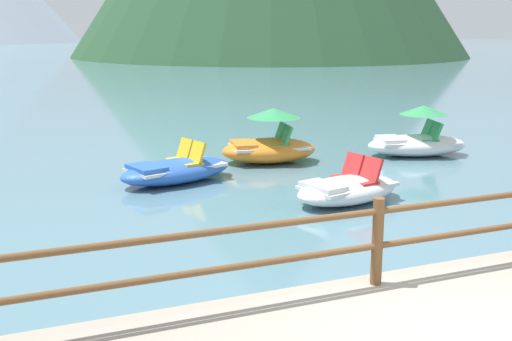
{
  "coord_description": "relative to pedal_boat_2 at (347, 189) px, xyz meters",
  "views": [
    {
      "loc": [
        -3.51,
        -3.78,
        3.09
      ],
      "look_at": [
        0.0,
        5.0,
        0.9
      ],
      "focal_mm": 44.04,
      "sensor_mm": 36.0,
      "label": 1
    }
  ],
  "objects": [
    {
      "name": "pedal_boat_6",
      "position": [
        -2.47,
        2.57,
        0.0
      ],
      "size": [
        2.66,
        1.79,
        0.82
      ],
      "color": "blue",
      "rests_on": "ground"
    },
    {
      "name": "ground_plane",
      "position": [
        -2.02,
        34.34,
        -0.25
      ],
      "size": [
        200.0,
        200.0,
        0.0
      ],
      "primitive_type": "plane",
      "color": "slate"
    },
    {
      "name": "pedal_boat_3",
      "position": [
        3.65,
        3.0,
        0.15
      ],
      "size": [
        2.64,
        1.77,
        1.22
      ],
      "color": "white",
      "rests_on": "ground"
    },
    {
      "name": "pedal_boat_7",
      "position": [
        0.02,
        3.62,
        0.18
      ],
      "size": [
        2.36,
        1.61,
        1.26
      ],
      "color": "orange",
      "rests_on": "ground"
    },
    {
      "name": "dock_railing",
      "position": [
        -2.02,
        -4.11,
        0.74
      ],
      "size": [
        23.92,
        0.12,
        0.95
      ],
      "color": "brown",
      "rests_on": "promenade_dock"
    },
    {
      "name": "pedal_boat_2",
      "position": [
        0.0,
        0.0,
        0.0
      ],
      "size": [
        2.36,
        1.62,
        0.81
      ],
      "color": "white",
      "rests_on": "ground"
    }
  ]
}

